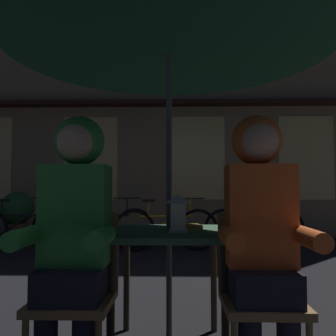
% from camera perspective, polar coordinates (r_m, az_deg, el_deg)
% --- Properties ---
extents(cafe_table, '(0.72, 0.72, 0.74)m').
position_cam_1_polar(cafe_table, '(2.33, 0.16, -12.26)').
color(cafe_table, '#42664C').
rests_on(cafe_table, ground_plane).
extents(patio_umbrella, '(2.10, 2.10, 2.31)m').
position_cam_1_polar(patio_umbrella, '(2.53, 0.16, 21.41)').
color(patio_umbrella, '#4C4C51').
rests_on(patio_umbrella, ground_plane).
extents(lantern, '(0.11, 0.11, 0.23)m').
position_cam_1_polar(lantern, '(2.21, 1.63, -6.96)').
color(lantern, white).
rests_on(lantern, cafe_table).
extents(chair_left, '(0.40, 0.40, 0.87)m').
position_cam_1_polar(chair_left, '(2.07, -14.14, -17.57)').
color(chair_left, olive).
rests_on(chair_left, ground_plane).
extents(chair_right, '(0.40, 0.40, 0.87)m').
position_cam_1_polar(chair_right, '(2.05, 14.14, -17.75)').
color(chair_right, olive).
rests_on(chair_right, ground_plane).
extents(person_left_hooded, '(0.45, 0.56, 1.40)m').
position_cam_1_polar(person_left_hooded, '(1.96, -14.46, -7.82)').
color(person_left_hooded, black).
rests_on(person_left_hooded, ground_plane).
extents(person_right_hooded, '(0.45, 0.56, 1.40)m').
position_cam_1_polar(person_right_hooded, '(1.93, 14.38, -7.89)').
color(person_right_hooded, black).
rests_on(person_right_hooded, ground_plane).
extents(shopfront_building, '(10.00, 0.93, 6.20)m').
position_cam_1_polar(shopfront_building, '(8.00, -3.56, 12.10)').
color(shopfront_building, '#937A56').
rests_on(shopfront_building, ground_plane).
extents(bicycle_nearest, '(1.66, 0.37, 0.84)m').
position_cam_1_polar(bicycle_nearest, '(6.48, -22.27, -8.65)').
color(bicycle_nearest, black).
rests_on(bicycle_nearest, ground_plane).
extents(bicycle_second, '(1.66, 0.38, 0.84)m').
position_cam_1_polar(bicycle_second, '(6.04, -10.23, -9.25)').
color(bicycle_second, black).
rests_on(bicycle_second, ground_plane).
extents(bicycle_third, '(1.67, 0.28, 0.84)m').
position_cam_1_polar(bicycle_third, '(5.83, -0.30, -9.53)').
color(bicycle_third, black).
rests_on(bicycle_third, ground_plane).
extents(bicycle_fourth, '(1.68, 0.22, 0.84)m').
position_cam_1_polar(bicycle_fourth, '(6.15, 13.44, -9.10)').
color(bicycle_fourth, black).
rests_on(bicycle_fourth, ground_plane).
extents(book, '(0.22, 0.18, 0.02)m').
position_cam_1_polar(book, '(2.43, 2.77, -9.17)').
color(book, olive).
rests_on(book, cafe_table).
extents(potted_plant, '(0.60, 0.60, 0.92)m').
position_cam_1_polar(potted_plant, '(7.32, -22.63, -6.41)').
color(potted_plant, brown).
rests_on(potted_plant, ground_plane).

